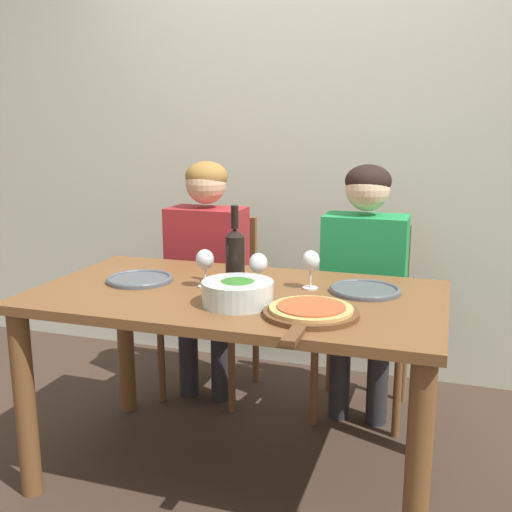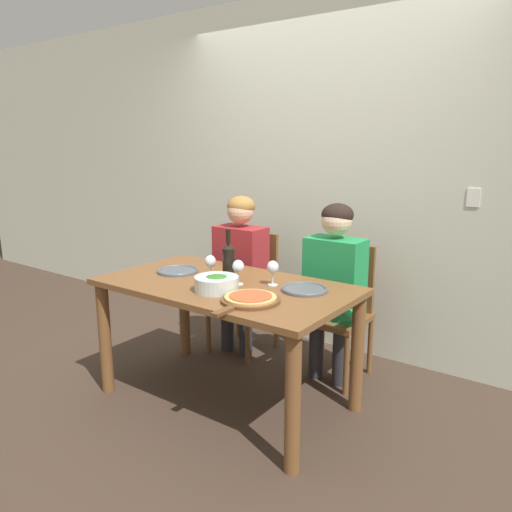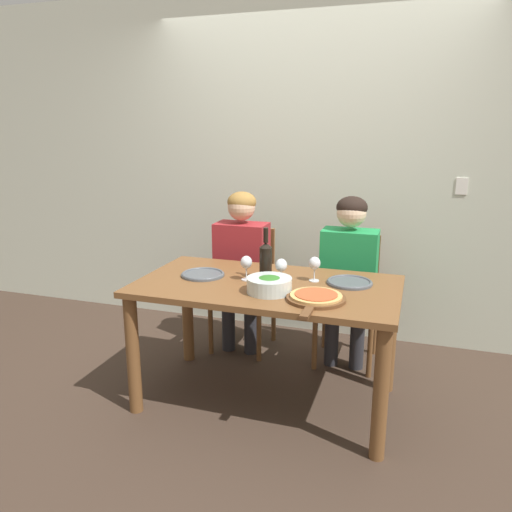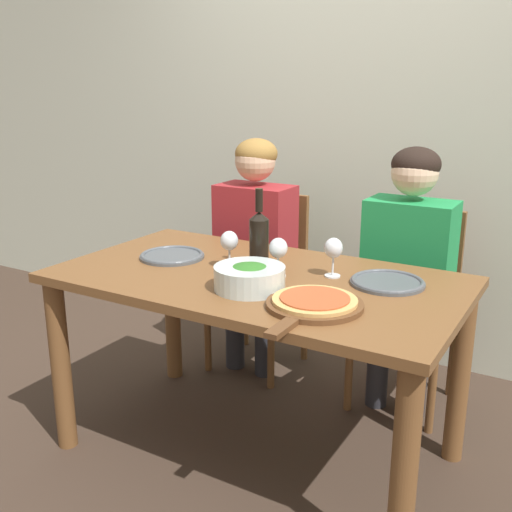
# 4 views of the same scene
# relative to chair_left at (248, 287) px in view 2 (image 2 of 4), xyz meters

# --- Properties ---
(ground_plane) EXTENTS (40.00, 40.00, 0.00)m
(ground_plane) POSITION_rel_chair_left_xyz_m (0.40, -0.77, -0.49)
(ground_plane) COLOR #3D2D23
(back_wall) EXTENTS (10.00, 0.06, 2.70)m
(back_wall) POSITION_rel_chair_left_xyz_m (0.40, 0.44, 0.86)
(back_wall) COLOR beige
(back_wall) RESTS_ON ground
(dining_table) EXTENTS (1.54, 0.85, 0.77)m
(dining_table) POSITION_rel_chair_left_xyz_m (0.40, -0.77, 0.15)
(dining_table) COLOR brown
(dining_table) RESTS_ON ground
(chair_left) EXTENTS (0.42, 0.42, 0.91)m
(chair_left) POSITION_rel_chair_left_xyz_m (0.00, 0.00, 0.00)
(chair_left) COLOR brown
(chair_left) RESTS_ON ground
(chair_right) EXTENTS (0.42, 0.42, 0.91)m
(chair_right) POSITION_rel_chair_left_xyz_m (0.79, 0.00, 0.00)
(chair_right) COLOR brown
(chair_right) RESTS_ON ground
(person_woman) EXTENTS (0.47, 0.51, 1.21)m
(person_woman) POSITION_rel_chair_left_xyz_m (-0.00, -0.11, 0.24)
(person_woman) COLOR #28282D
(person_woman) RESTS_ON ground
(person_man) EXTENTS (0.47, 0.51, 1.21)m
(person_man) POSITION_rel_chair_left_xyz_m (0.79, -0.11, 0.24)
(person_man) COLOR #28282D
(person_man) RESTS_ON ground
(wine_bottle) EXTENTS (0.08, 0.08, 0.32)m
(wine_bottle) POSITION_rel_chair_left_xyz_m (0.37, -0.70, 0.40)
(wine_bottle) COLOR black
(wine_bottle) RESTS_ON dining_table
(broccoli_bowl) EXTENTS (0.25, 0.25, 0.09)m
(broccoli_bowl) POSITION_rel_chair_left_xyz_m (0.46, -0.92, 0.32)
(broccoli_bowl) COLOR silver
(broccoli_bowl) RESTS_ON dining_table
(dinner_plate_left) EXTENTS (0.27, 0.27, 0.02)m
(dinner_plate_left) POSITION_rel_chair_left_xyz_m (-0.02, -0.74, 0.29)
(dinner_plate_left) COLOR #4C5156
(dinner_plate_left) RESTS_ON dining_table
(dinner_plate_right) EXTENTS (0.27, 0.27, 0.02)m
(dinner_plate_right) POSITION_rel_chair_left_xyz_m (0.87, -0.62, 0.29)
(dinner_plate_right) COLOR #4C5156
(dinner_plate_right) RESTS_ON dining_table
(pizza_on_board) EXTENTS (0.32, 0.46, 0.04)m
(pizza_on_board) POSITION_rel_chair_left_xyz_m (0.73, -0.97, 0.29)
(pizza_on_board) COLOR brown
(pizza_on_board) RESTS_ON dining_table
(wine_glass_left) EXTENTS (0.07, 0.07, 0.15)m
(wine_glass_left) POSITION_rel_chair_left_xyz_m (0.26, -0.74, 0.38)
(wine_glass_left) COLOR silver
(wine_glass_left) RESTS_ON dining_table
(wine_glass_right) EXTENTS (0.07, 0.07, 0.15)m
(wine_glass_right) POSITION_rel_chair_left_xyz_m (0.66, -0.64, 0.38)
(wine_glass_right) COLOR silver
(wine_glass_right) RESTS_ON dining_table
(wine_glass_centre) EXTENTS (0.07, 0.07, 0.15)m
(wine_glass_centre) POSITION_rel_chair_left_xyz_m (0.48, -0.74, 0.38)
(wine_glass_centre) COLOR silver
(wine_glass_centre) RESTS_ON dining_table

